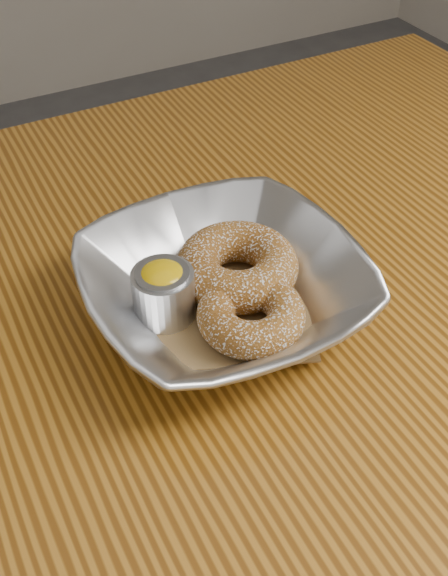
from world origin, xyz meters
name	(u,v)px	position (x,y,z in m)	size (l,w,h in m)	color
table	(178,386)	(0.00, 0.00, 0.65)	(1.20, 0.80, 0.75)	brown
serving_bowl	(224,289)	(0.04, -0.02, 0.78)	(0.24, 0.24, 0.06)	silver
parchment	(224,306)	(0.04, -0.02, 0.76)	(0.14, 0.14, 0.00)	brown
donut_back	(237,266)	(0.07, 0.00, 0.78)	(0.11, 0.11, 0.04)	brown
donut_front	(251,315)	(0.05, -0.05, 0.78)	(0.09, 0.09, 0.03)	brown
ramekin	(163,291)	(-0.01, 0.00, 0.79)	(0.05, 0.05, 0.05)	silver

